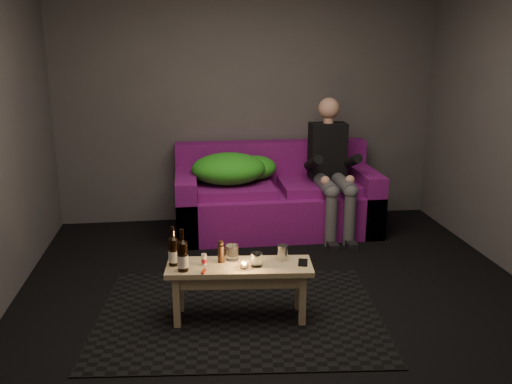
# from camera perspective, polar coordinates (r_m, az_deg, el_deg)

# --- Properties ---
(floor) EXTENTS (4.50, 4.50, 0.00)m
(floor) POSITION_cam_1_polar(r_m,az_deg,el_deg) (3.98, 3.10, -12.65)
(floor) COLOR black
(floor) RESTS_ON ground
(room) EXTENTS (4.50, 4.50, 4.50)m
(room) POSITION_cam_1_polar(r_m,az_deg,el_deg) (3.98, 2.19, 12.13)
(room) COLOR silver
(room) RESTS_ON ground
(rug) EXTENTS (2.12, 1.62, 0.01)m
(rug) POSITION_cam_1_polar(r_m,az_deg,el_deg) (3.96, -1.78, -12.72)
(rug) COLOR black
(rug) RESTS_ON floor
(sofa) EXTENTS (2.01, 0.91, 0.87)m
(sofa) POSITION_cam_1_polar(r_m,az_deg,el_deg) (5.56, 2.06, -0.80)
(sofa) COLOR #680D65
(sofa) RESTS_ON floor
(green_blanket) EXTENTS (0.89, 0.60, 0.30)m
(green_blanket) POSITION_cam_1_polar(r_m,az_deg,el_deg) (5.42, -2.46, 2.45)
(green_blanket) COLOR #20951B
(green_blanket) RESTS_ON sofa
(person) EXTENTS (0.36, 0.84, 1.35)m
(person) POSITION_cam_1_polar(r_m,az_deg,el_deg) (5.43, 7.92, 2.81)
(person) COLOR black
(person) RESTS_ON sofa
(coffee_table) EXTENTS (1.02, 0.41, 0.41)m
(coffee_table) POSITION_cam_1_polar(r_m,az_deg,el_deg) (3.77, -1.75, -8.66)
(coffee_table) COLOR tan
(coffee_table) RESTS_ON rug
(beer_bottle_a) EXTENTS (0.07, 0.07, 0.28)m
(beer_bottle_a) POSITION_cam_1_polar(r_m,az_deg,el_deg) (3.73, -8.70, -6.16)
(beer_bottle_a) COLOR black
(beer_bottle_a) RESTS_ON coffee_table
(beer_bottle_b) EXTENTS (0.07, 0.07, 0.29)m
(beer_bottle_b) POSITION_cam_1_polar(r_m,az_deg,el_deg) (3.64, -7.74, -6.65)
(beer_bottle_b) COLOR black
(beer_bottle_b) RESTS_ON coffee_table
(salt_shaker) EXTENTS (0.05, 0.05, 0.08)m
(salt_shaker) POSITION_cam_1_polar(r_m,az_deg,el_deg) (3.74, -5.49, -7.06)
(salt_shaker) COLOR silver
(salt_shaker) RESTS_ON coffee_table
(pepper_mill) EXTENTS (0.05, 0.05, 0.12)m
(pepper_mill) POSITION_cam_1_polar(r_m,az_deg,el_deg) (3.76, -3.71, -6.53)
(pepper_mill) COLOR black
(pepper_mill) RESTS_ON coffee_table
(tumbler_back) EXTENTS (0.11, 0.11, 0.11)m
(tumbler_back) POSITION_cam_1_polar(r_m,az_deg,el_deg) (3.80, -2.54, -6.38)
(tumbler_back) COLOR white
(tumbler_back) RESTS_ON coffee_table
(tealight) EXTENTS (0.06, 0.06, 0.04)m
(tealight) POSITION_cam_1_polar(r_m,az_deg,el_deg) (3.67, -1.25, -7.70)
(tealight) COLOR white
(tealight) RESTS_ON coffee_table
(tumbler_front) EXTENTS (0.10, 0.10, 0.10)m
(tumbler_front) POSITION_cam_1_polar(r_m,az_deg,el_deg) (3.69, 0.07, -7.13)
(tumbler_front) COLOR white
(tumbler_front) RESTS_ON coffee_table
(steel_cup) EXTENTS (0.09, 0.09, 0.10)m
(steel_cup) POSITION_cam_1_polar(r_m,az_deg,el_deg) (3.81, 2.82, -6.36)
(steel_cup) COLOR #ABADB1
(steel_cup) RESTS_ON coffee_table
(smartphone) EXTENTS (0.09, 0.14, 0.01)m
(smartphone) POSITION_cam_1_polar(r_m,az_deg,el_deg) (3.77, 4.96, -7.41)
(smartphone) COLOR black
(smartphone) RESTS_ON coffee_table
(red_lighter) EXTENTS (0.04, 0.07, 0.01)m
(red_lighter) POSITION_cam_1_polar(r_m,az_deg,el_deg) (3.64, -5.53, -8.32)
(red_lighter) COLOR #B8280B
(red_lighter) RESTS_ON coffee_table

